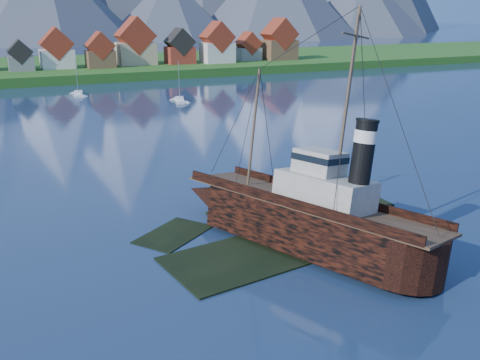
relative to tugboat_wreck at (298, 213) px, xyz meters
name	(u,v)px	position (x,y,z in m)	size (l,w,h in m)	color
ground	(276,241)	(-1.91, 0.97, -3.07)	(1400.00, 1400.00, 0.00)	#1A2C4A
shoal	(281,234)	(-0.14, 3.12, -3.42)	(31.71, 21.24, 1.14)	black
shore_bank	(59,72)	(-1.91, 170.97, -3.07)	(600.00, 80.00, 3.20)	#1E4814
seawall	(75,84)	(-1.91, 132.97, -3.07)	(600.00, 2.50, 2.00)	#3F3D38
tugboat_wreck	(298,213)	(0.00, 0.00, 0.00)	(7.17, 30.90, 24.49)	black
sailboat_d	(180,101)	(17.27, 87.23, -2.83)	(3.44, 8.06, 10.68)	silver
sailboat_e	(78,94)	(-4.59, 109.15, -2.84)	(3.74, 9.34, 10.55)	silver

